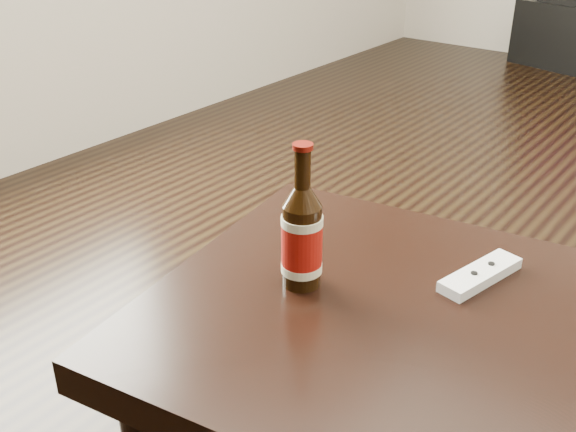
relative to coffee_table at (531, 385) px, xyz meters
The scene contains 3 objects.
coffee_table is the anchor object (origin of this frame).
beer_bottle 0.43m from the coffee_table, behind, with size 0.08×0.08×0.26m.
remote 0.22m from the coffee_table, 137.13° to the left, with size 0.09×0.19×0.02m.
Camera 1 is at (-0.02, -1.69, 1.12)m, focal length 42.00 mm.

